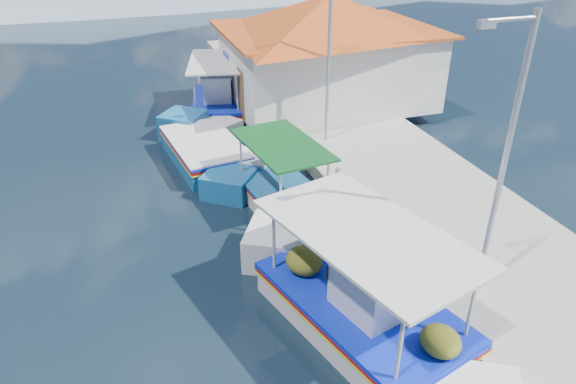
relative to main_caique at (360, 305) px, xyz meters
name	(u,v)px	position (x,y,z in m)	size (l,w,h in m)	color
quay	(429,204)	(4.03, 3.72, -0.28)	(5.00, 44.00, 0.50)	#9B9891
bollards	(378,217)	(1.93, 2.97, 0.12)	(0.20, 17.20, 0.30)	#A5A8AD
main_caique	(360,305)	(0.00, 0.00, 0.00)	(3.91, 7.99, 2.74)	silver
caique_green_canopy	(282,196)	(-0.03, 5.41, -0.18)	(2.40, 6.16, 2.33)	silver
caique_blue_hull	(205,153)	(-1.66, 9.22, -0.18)	(2.72, 7.18, 1.29)	#185B91
caique_far	(218,103)	(-0.19, 13.93, -0.05)	(3.30, 7.22, 2.60)	silver
harbor_building	(327,48)	(4.32, 12.72, 2.25)	(10.49, 10.49, 4.40)	white
lamp_post_near	(503,152)	(2.63, -0.28, 3.32)	(1.21, 0.14, 6.00)	#A5A8AD
lamp_post_far	(327,47)	(2.63, 8.72, 3.32)	(1.21, 0.14, 6.00)	#A5A8AD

